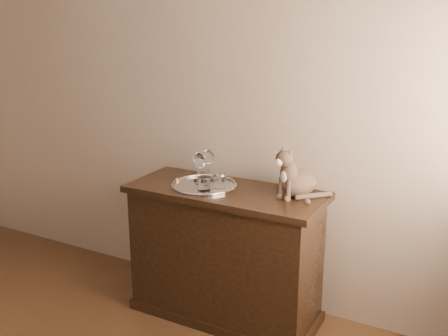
# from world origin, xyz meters

# --- Properties ---
(wall_back) EXTENTS (4.00, 0.10, 2.70)m
(wall_back) POSITION_xyz_m (0.00, 2.25, 1.35)
(wall_back) COLOR tan
(wall_back) RESTS_ON ground
(sideboard) EXTENTS (1.20, 0.50, 0.85)m
(sideboard) POSITION_xyz_m (0.60, 1.94, 0.42)
(sideboard) COLOR black
(sideboard) RESTS_ON ground
(tray) EXTENTS (0.40, 0.40, 0.01)m
(tray) POSITION_xyz_m (0.46, 1.92, 0.85)
(tray) COLOR silver
(tray) RESTS_ON sideboard
(wine_glass_a) EXTENTS (0.07, 0.07, 0.18)m
(wine_glass_a) POSITION_xyz_m (0.38, 1.99, 0.95)
(wine_glass_a) COLOR silver
(wine_glass_a) RESTS_ON tray
(wine_glass_b) EXTENTS (0.08, 0.08, 0.20)m
(wine_glass_b) POSITION_xyz_m (0.43, 2.03, 0.96)
(wine_glass_b) COLOR white
(wine_glass_b) RESTS_ON tray
(wine_glass_d) EXTENTS (0.07, 0.07, 0.18)m
(wine_glass_d) POSITION_xyz_m (0.42, 1.95, 0.95)
(wine_glass_d) COLOR silver
(wine_glass_d) RESTS_ON tray
(tumbler_a) EXTENTS (0.08, 0.08, 0.08)m
(tumbler_a) POSITION_xyz_m (0.51, 1.83, 0.90)
(tumbler_a) COLOR silver
(tumbler_a) RESTS_ON tray
(tumbler_c) EXTENTS (0.07, 0.07, 0.08)m
(tumbler_c) POSITION_xyz_m (0.57, 1.91, 0.90)
(tumbler_c) COLOR silver
(tumbler_c) RESTS_ON tray
(cat) EXTENTS (0.39, 0.37, 0.31)m
(cat) POSITION_xyz_m (1.02, 2.04, 1.00)
(cat) COLOR #4C3E2D
(cat) RESTS_ON sideboard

